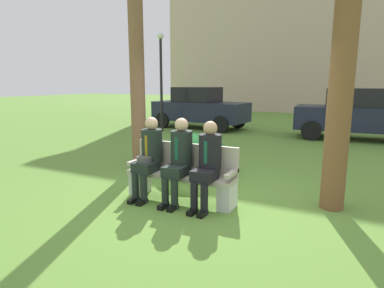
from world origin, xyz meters
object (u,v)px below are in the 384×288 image
Objects in this scene: park_bench at (182,174)px; shrub_near_bench at (194,154)px; building_backdrop at (287,10)px; seated_man_middle at (179,156)px; parked_car_far at (357,114)px; shrub_mid_lawn at (187,152)px; seated_man_right at (208,160)px; seated_man_left at (149,154)px; street_lamp at (161,72)px; parked_car_near at (199,108)px.

shrub_near_bench is at bearing 108.63° from park_bench.
park_bench is at bearing -83.04° from building_backdrop.
parked_car_far is at bearing 72.10° from seated_man_middle.
building_backdrop is (-1.68, 19.07, 6.66)m from shrub_mid_lawn.
seated_man_middle is at bearing -72.57° from shrub_near_bench.
seated_man_right reaches higher than shrub_near_bench.
seated_man_middle is at bearing -83.06° from building_backdrop.
parked_car_far reaches higher than park_bench.
seated_man_left is 0.55m from seated_man_middle.
parked_car_far is (1.99, 7.67, 0.11)m from seated_man_right.
street_lamp reaches higher than shrub_near_bench.
parked_car_near is 0.27× the size of building_backdrop.
building_backdrop is (-2.55, 20.91, 6.60)m from park_bench.
parked_car_far is 15.56m from building_backdrop.
seated_man_middle reaches higher than shrub_near_bench.
seated_man_left reaches higher than shrub_mid_lawn.
street_lamp is at bearing 127.50° from shrub_near_bench.
street_lamp reaches higher than parked_car_far.
parked_car_far is at bearing -2.27° from parked_car_near.
shrub_mid_lawn is at bearing 99.43° from seated_man_left.
shrub_mid_lawn is 0.28× the size of parked_car_near.
seated_man_middle is 0.33× the size of parked_car_near.
seated_man_right is (0.48, -0.00, -0.01)m from seated_man_middle.
shrub_mid_lawn is 20.27m from building_backdrop.
seated_man_right is 22.16m from building_backdrop.
parked_car_near is (-3.34, 7.78, 0.42)m from park_bench.
park_bench is 0.48× the size of street_lamp.
seated_man_middle reaches higher than shrub_mid_lawn.
seated_man_middle is 8.58m from parked_car_near.
seated_man_middle reaches higher than seated_man_left.
parked_car_near and parked_car_far have the same top height.
street_lamp reaches higher than shrub_mid_lawn.
parked_car_far is (3.35, 5.71, 0.48)m from shrub_mid_lawn.
seated_man_right is 7.93m from parked_car_far.
seated_man_left is at bearing -93.20° from shrub_near_bench.
seated_man_right reaches higher than shrub_mid_lawn.
shrub_near_bench is 7.05m from parked_car_near.
seated_man_right is at bearing -64.11° from parked_car_near.
park_bench is 22.07m from building_backdrop.
shrub_near_bench is at bearing -65.79° from parked_car_near.
shrub_mid_lawn is 5.95m from street_lamp.
building_backdrop reaches higher than park_bench.
shrub_mid_lawn is at bearing 124.75° from seated_man_right.
seated_man_middle is 0.09× the size of building_backdrop.
parked_car_far is at bearing 71.79° from park_bench.
park_bench is 0.64m from seated_man_left.
street_lamp is at bearing 126.42° from seated_man_right.
parked_car_far reaches higher than shrub_mid_lawn.
parked_car_near reaches higher than park_bench.
street_lamp reaches higher than park_bench.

